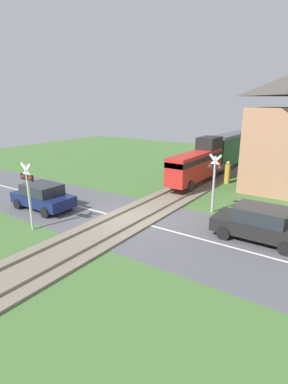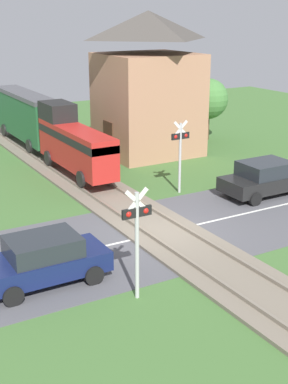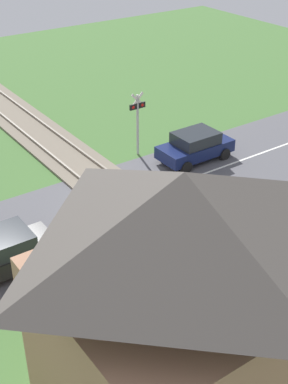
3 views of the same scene
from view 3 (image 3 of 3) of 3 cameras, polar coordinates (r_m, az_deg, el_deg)
The scene contains 9 objects.
ground_plane at distance 23.40m, azimuth -1.97°, elevation -1.10°, with size 60.00×60.00×0.00m, color #426B33.
road_surface at distance 23.40m, azimuth -1.97°, elevation -1.08°, with size 48.00×6.40×0.02m.
track_bed at distance 23.37m, azimuth -1.98°, elevation -0.96°, with size 2.80×48.00×0.24m.
car_near_crossing at distance 26.76m, azimuth 5.49°, elevation 4.94°, with size 3.81×1.90×1.49m.
car_far_side at distance 19.68m, azimuth -15.02°, elevation -6.33°, with size 3.98×1.99×1.55m.
crossing_signal_west_approach at distance 26.69m, azimuth -0.70°, elevation 8.14°, with size 0.90×0.18×3.30m.
crossing_signal_east_approach at distance 18.29m, azimuth -4.05°, elevation -3.29°, with size 0.90×0.18×3.30m.
station_building at distance 11.74m, azimuth 3.57°, elevation -15.47°, with size 5.44×5.09×7.86m.
pedestrian_by_station at distance 16.06m, azimuth 14.18°, elevation -16.32°, with size 0.42×0.42×1.71m.
Camera 3 is at (10.78, 16.78, 12.25)m, focal length 50.00 mm.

